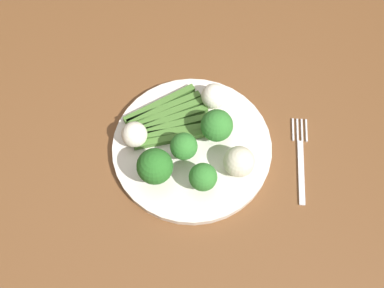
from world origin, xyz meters
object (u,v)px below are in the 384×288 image
(fork, at_px, (301,159))
(broccoli_back, at_px, (184,147))
(cauliflower_outer_edge, at_px, (239,162))
(plate, at_px, (192,147))
(dining_table, at_px, (156,175))
(broccoli_front_left, at_px, (217,126))
(broccoli_right, at_px, (203,177))
(cauliflower_near_fork, at_px, (214,96))
(cauliflower_near_center, at_px, (134,134))
(broccoli_left, at_px, (156,167))
(asparagus_bundle, at_px, (168,120))

(fork, bearing_deg, broccoli_back, 93.78)
(cauliflower_outer_edge, bearing_deg, fork, -1.03)
(plate, bearing_deg, dining_table, 173.84)
(plate, distance_m, broccoli_front_left, 0.06)
(broccoli_right, height_order, cauliflower_near_fork, broccoli_right)
(broccoli_back, relative_size, broccoli_front_left, 0.84)
(broccoli_back, relative_size, broccoli_right, 1.00)
(dining_table, relative_size, cauliflower_outer_edge, 26.49)
(broccoli_back, bearing_deg, cauliflower_near_center, 148.76)
(broccoli_left, bearing_deg, plate, 32.47)
(plate, height_order, cauliflower_outer_edge, cauliflower_outer_edge)
(plate, relative_size, fork, 1.71)
(broccoli_front_left, xyz_separation_m, cauliflower_outer_edge, (0.02, -0.07, -0.01))
(asparagus_bundle, relative_size, fork, 0.94)
(dining_table, height_order, plate, plate)
(asparagus_bundle, distance_m, fork, 0.24)
(asparagus_bundle, xyz_separation_m, broccoli_right, (0.03, -0.13, 0.03))
(dining_table, distance_m, plate, 0.13)
(broccoli_left, bearing_deg, fork, -3.84)
(dining_table, distance_m, cauliflower_outer_edge, 0.21)
(dining_table, distance_m, cauliflower_near_center, 0.14)
(dining_table, xyz_separation_m, cauliflower_near_fork, (0.13, 0.07, 0.14))
(dining_table, height_order, broccoli_right, broccoli_right)
(asparagus_bundle, distance_m, cauliflower_near_fork, 0.09)
(plate, relative_size, broccoli_front_left, 4.10)
(plate, distance_m, broccoli_right, 0.09)
(broccoli_front_left, bearing_deg, broccoli_right, -117.50)
(cauliflower_near_fork, bearing_deg, broccoli_front_left, -100.57)
(asparagus_bundle, distance_m, broccoli_back, 0.08)
(cauliflower_outer_edge, bearing_deg, plate, 138.16)
(dining_table, bearing_deg, cauliflower_near_center, 133.85)
(dining_table, bearing_deg, broccoli_right, -49.11)
(plate, distance_m, asparagus_bundle, 0.06)
(cauliflower_near_fork, bearing_deg, broccoli_back, -129.38)
(asparagus_bundle, xyz_separation_m, cauliflower_outer_edge, (0.10, -0.11, 0.02))
(cauliflower_near_fork, distance_m, cauliflower_outer_edge, 0.14)
(fork, bearing_deg, dining_table, 91.59)
(asparagus_bundle, relative_size, broccoli_left, 2.09)
(cauliflower_near_center, bearing_deg, fork, -18.61)
(cauliflower_near_fork, xyz_separation_m, cauliflower_outer_edge, (0.01, -0.14, 0.00))
(cauliflower_outer_edge, bearing_deg, broccoli_back, 152.17)
(broccoli_back, relative_size, fork, 0.35)
(cauliflower_near_center, bearing_deg, dining_table, -46.15)
(broccoli_right, bearing_deg, asparagus_bundle, 103.78)
(plate, xyz_separation_m, cauliflower_outer_edge, (0.07, -0.06, 0.03))
(plate, height_order, cauliflower_near_center, cauliflower_near_center)
(dining_table, bearing_deg, cauliflower_near_fork, 27.96)
(broccoli_left, relative_size, fork, 0.45)
(asparagus_bundle, distance_m, broccoli_front_left, 0.09)
(cauliflower_near_fork, height_order, cauliflower_outer_edge, cauliflower_outer_edge)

